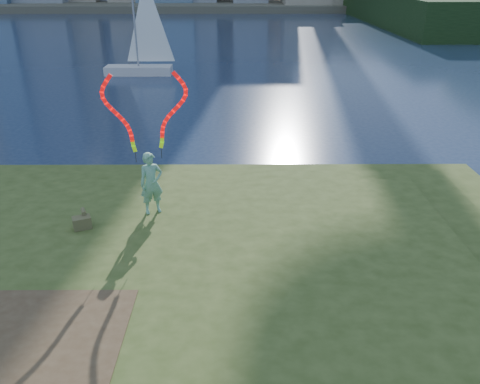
{
  "coord_description": "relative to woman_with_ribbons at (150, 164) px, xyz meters",
  "views": [
    {
      "loc": [
        1.47,
        -9.62,
        6.85
      ],
      "look_at": [
        1.54,
        1.0,
        1.78
      ],
      "focal_mm": 35.0,
      "sensor_mm": 36.0,
      "label": 1
    }
  ],
  "objects": [
    {
      "name": "woman_with_ribbons",
      "position": [
        0.0,
        0.0,
        0.0
      ],
      "size": [
        1.91,
        0.89,
        4.1
      ],
      "rotation": [
        0.0,
        0.0,
        0.43
      ],
      "color": "#147243",
      "rests_on": "grassy_knoll"
    },
    {
      "name": "far_shore",
      "position": [
        0.84,
        93.16,
        -1.6
      ],
      "size": [
        320.0,
        40.0,
        1.2
      ],
      "primitive_type": "cube",
      "color": "#514C3B",
      "rests_on": "ground"
    },
    {
      "name": "sailboat",
      "position": [
        -4.49,
        22.6,
        -0.9
      ],
      "size": [
        4.98,
        1.54,
        7.56
      ],
      "rotation": [
        0.0,
        0.0,
        0.01
      ],
      "color": "beige",
      "rests_on": "ground"
    },
    {
      "name": "grassy_knoll",
      "position": [
        0.84,
        -4.14,
        -1.86
      ],
      "size": [
        20.0,
        18.0,
        0.8
      ],
      "color": "#364518",
      "rests_on": "ground"
    },
    {
      "name": "canvas_bag",
      "position": [
        -1.69,
        -0.9,
        -1.22
      ],
      "size": [
        0.53,
        0.6,
        0.43
      ],
      "rotation": [
        0.0,
        0.0,
        0.41
      ],
      "color": "#484826",
      "rests_on": "grassy_knoll"
    },
    {
      "name": "ground",
      "position": [
        0.84,
        -1.84,
        -2.2
      ],
      "size": [
        320.0,
        320.0,
        0.0
      ],
      "primitive_type": "plane",
      "color": "#1A2741",
      "rests_on": "ground"
    },
    {
      "name": "dirt_patch",
      "position": [
        -1.36,
        -5.04,
        -1.39
      ],
      "size": [
        3.2,
        3.0,
        0.02
      ],
      "primitive_type": "cube",
      "color": "#47331E",
      "rests_on": "grassy_knoll"
    }
  ]
}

